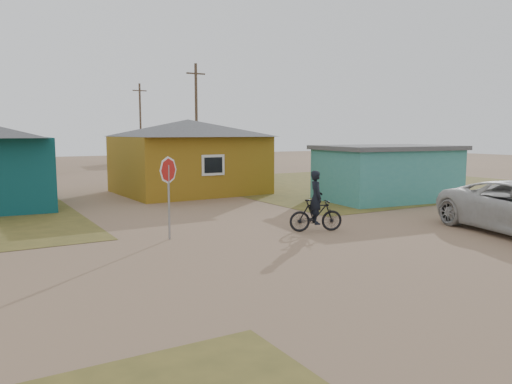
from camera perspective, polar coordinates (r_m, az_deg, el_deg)
ground at (r=13.73m, az=5.61°, el=-6.74°), size 120.00×120.00×0.00m
grass_ne at (r=32.47m, az=12.12°, el=1.00°), size 20.00×18.00×0.00m
house_yellow at (r=26.89m, az=-7.73°, el=4.19°), size 7.72×6.76×3.90m
shed_turquoise at (r=24.58m, az=14.69°, el=2.17°), size 6.71×4.93×2.60m
house_beige_east at (r=53.85m, az=-11.09°, el=5.25°), size 6.95×6.05×3.60m
utility_pole_near at (r=35.80m, az=-6.83°, el=8.26°), size 1.40×0.20×8.00m
utility_pole_far at (r=51.15m, az=-13.06°, el=7.69°), size 1.40×0.20×8.00m
stop_sign at (r=15.09m, az=-9.98°, el=1.51°), size 0.81×0.20×2.51m
cyclist at (r=16.33m, az=6.87°, el=-1.99°), size 1.82×1.10×1.99m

